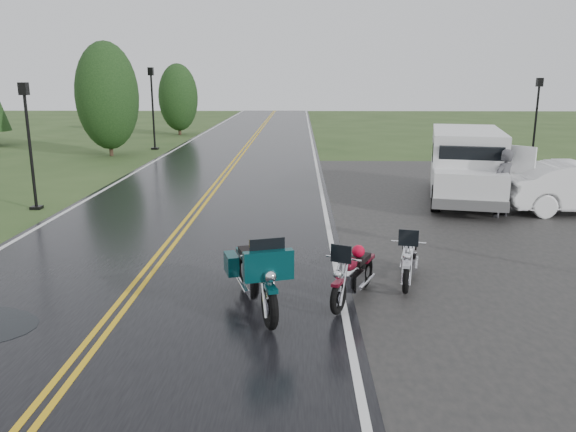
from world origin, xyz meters
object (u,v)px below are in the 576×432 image
object	(u,v)px
van_white	(438,174)
lamp_post_far_left	(153,109)
person_at_van	(503,184)
lamp_post_far_right	(536,123)
lamp_post_near_left	(30,147)
motorcycle_teal	(270,289)
motorcycle_silver	(407,266)
motorcycle_red	(339,284)

from	to	relation	value
van_white	lamp_post_far_left	bearing A→B (deg)	141.65
person_at_van	lamp_post_far_right	world-z (taller)	lamp_post_far_right
lamp_post_near_left	person_at_van	bearing A→B (deg)	-3.44
motorcycle_teal	person_at_van	bearing A→B (deg)	33.60
motorcycle_silver	person_at_van	bearing A→B (deg)	71.63
lamp_post_far_left	lamp_post_far_right	xyz separation A→B (m)	(18.36, -5.99, -0.28)
lamp_post_far_left	person_at_van	bearing A→B (deg)	-48.52
motorcycle_teal	person_at_van	world-z (taller)	person_at_van
lamp_post_far_left	motorcycle_teal	bearing A→B (deg)	-71.73
motorcycle_red	motorcycle_teal	world-z (taller)	motorcycle_teal
van_white	lamp_post_far_right	distance (m)	10.93
motorcycle_silver	person_at_van	distance (m)	7.05
van_white	lamp_post_far_left	size ratio (longest dim) A/B	1.31
van_white	lamp_post_near_left	size ratio (longest dim) A/B	1.55
motorcycle_silver	lamp_post_far_left	size ratio (longest dim) A/B	0.43
motorcycle_red	lamp_post_far_left	distance (m)	24.07
person_at_van	lamp_post_near_left	distance (m)	13.64
motorcycle_teal	van_white	bearing A→B (deg)	44.10
motorcycle_teal	lamp_post_far_right	xyz separation A→B (m)	(10.77, 17.00, 1.24)
van_white	lamp_post_near_left	distance (m)	11.95
van_white	person_at_van	bearing A→B (deg)	-7.88
lamp_post_far_left	lamp_post_near_left	bearing A→B (deg)	-89.55
van_white	motorcycle_silver	bearing A→B (deg)	-94.82
motorcycle_red	lamp_post_near_left	xyz separation A→B (m)	(-8.57, 7.71, 1.31)
person_at_van	motorcycle_teal	bearing A→B (deg)	13.93
motorcycle_red	van_white	distance (m)	8.25
motorcycle_teal	lamp_post_far_right	distance (m)	20.16
motorcycle_red	lamp_post_far_left	xyz separation A→B (m)	(-8.68, 22.39, 1.66)
lamp_post_far_right	lamp_post_far_left	bearing A→B (deg)	161.93
person_at_van	van_white	bearing A→B (deg)	-57.42
van_white	lamp_post_far_left	distance (m)	19.16
motorcycle_silver	lamp_post_near_left	bearing A→B (deg)	159.23
person_at_van	motorcycle_red	bearing A→B (deg)	17.06
van_white	motorcycle_red	bearing A→B (deg)	-101.37
motorcycle_silver	van_white	size ratio (longest dim) A/B	0.33
person_at_van	lamp_post_near_left	world-z (taller)	lamp_post_near_left
motorcycle_teal	lamp_post_far_right	size ratio (longest dim) A/B	0.62
van_white	lamp_post_near_left	bearing A→B (deg)	-168.24
person_at_van	lamp_post_far_left	bearing A→B (deg)	-85.38
motorcycle_red	lamp_post_far_left	size ratio (longest dim) A/B	0.43
motorcycle_teal	person_at_van	distance (m)	9.67
van_white	person_at_van	xyz separation A→B (m)	(1.67, -0.63, -0.19)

